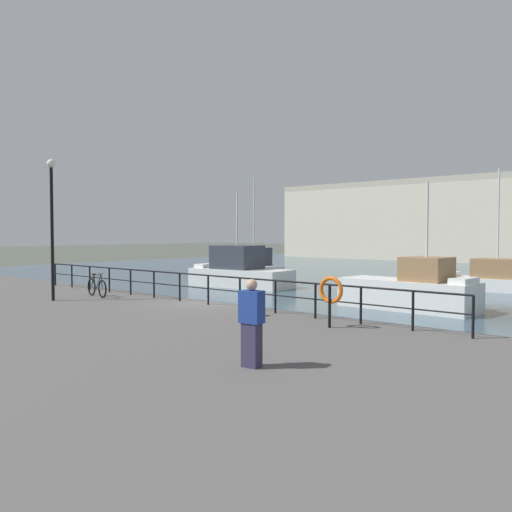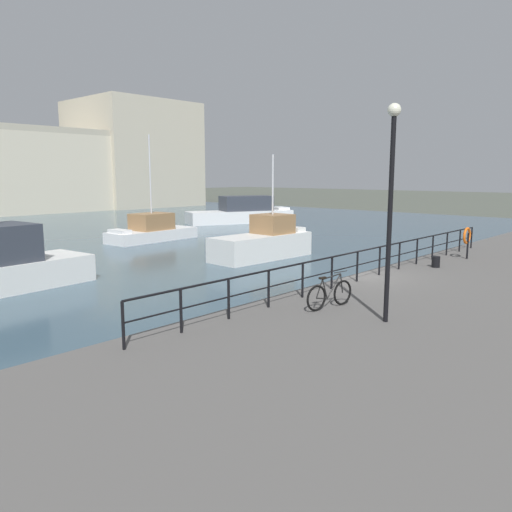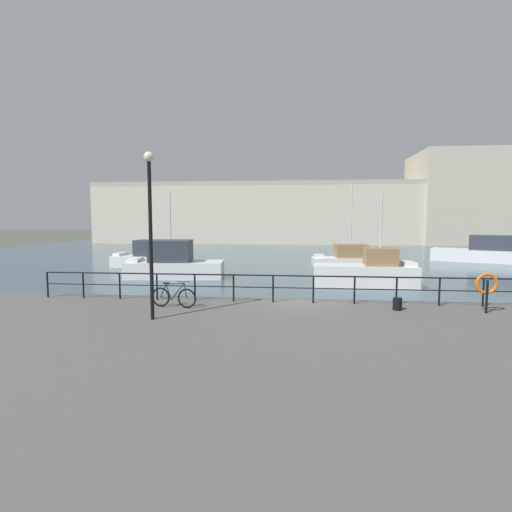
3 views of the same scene
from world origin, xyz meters
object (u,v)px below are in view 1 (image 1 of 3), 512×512
(parked_bicycle, at_px, (97,287))
(quay_lamp_post, at_px, (52,212))
(moored_small_launch, at_px, (251,266))
(mooring_bollard, at_px, (253,309))
(moored_harbor_tender, at_px, (239,271))
(moored_blue_motorboat, at_px, (411,290))
(standing_person, at_px, (252,322))
(moored_green_narrowboat, at_px, (497,279))
(life_ring_stand, at_px, (331,292))

(parked_bicycle, distance_m, quay_lamp_post, 3.46)
(moored_small_launch, xyz_separation_m, mooring_bollard, (16.24, -17.91, 0.17))
(moored_harbor_tender, height_order, mooring_bollard, moored_harbor_tender)
(moored_small_launch, xyz_separation_m, moored_harbor_tender, (4.22, -5.77, 0.15))
(moored_blue_motorboat, height_order, parked_bicycle, moored_blue_motorboat)
(standing_person, bearing_deg, quay_lamp_post, -108.89)
(quay_lamp_post, bearing_deg, moored_small_launch, 111.78)
(moored_green_narrowboat, distance_m, life_ring_stand, 20.44)
(moored_harbor_tender, relative_size, mooring_bollard, 15.27)
(moored_harbor_tender, bearing_deg, moored_blue_motorboat, 163.33)
(moored_small_launch, distance_m, life_ring_stand, 26.33)
(moored_harbor_tender, distance_m, life_ring_stand, 19.36)
(moored_blue_motorboat, xyz_separation_m, life_ring_stand, (2.36, -9.84, 0.91))
(moored_harbor_tender, relative_size, quay_lamp_post, 1.26)
(parked_bicycle, xyz_separation_m, quay_lamp_post, (-0.14, -1.79, 2.95))
(moored_green_narrowboat, height_order, moored_small_launch, moored_small_launch)
(mooring_bollard, relative_size, quay_lamp_post, 0.08)
(life_ring_stand, relative_size, quay_lamp_post, 0.26)
(parked_bicycle, xyz_separation_m, standing_person, (12.29, -4.35, 0.47))
(moored_blue_motorboat, height_order, quay_lamp_post, quay_lamp_post)
(standing_person, bearing_deg, moored_green_narrowboat, -179.64)
(moored_small_launch, height_order, moored_blue_motorboat, moored_small_launch)
(quay_lamp_post, bearing_deg, standing_person, -11.62)
(moored_blue_motorboat, bearing_deg, moored_small_launch, 156.05)
(moored_small_launch, relative_size, standing_person, 4.43)
(quay_lamp_post, bearing_deg, moored_harbor_tender, 104.91)
(moored_blue_motorboat, bearing_deg, moored_green_narrowboat, 90.34)
(parked_bicycle, distance_m, standing_person, 13.04)
(standing_person, bearing_deg, parked_bicycle, -116.75)
(moored_harbor_tender, height_order, parked_bicycle, moored_harbor_tender)
(moored_harbor_tender, relative_size, moored_blue_motorboat, 1.12)
(parked_bicycle, bearing_deg, quay_lamp_post, -85.70)
(moored_small_launch, relative_size, quay_lamp_post, 1.40)
(moored_blue_motorboat, bearing_deg, moored_harbor_tender, 171.14)
(parked_bicycle, height_order, life_ring_stand, life_ring_stand)
(mooring_bollard, bearing_deg, life_ring_stand, -2.17)
(moored_green_narrowboat, bearing_deg, quay_lamp_post, 63.13)
(quay_lamp_post, distance_m, standing_person, 12.93)
(moored_small_launch, xyz_separation_m, moored_blue_motorboat, (16.82, -8.18, 0.02))
(moored_green_narrowboat, xyz_separation_m, quay_lamp_post, (-9.09, -22.40, 3.43))
(parked_bicycle, height_order, mooring_bollard, parked_bicycle)
(parked_bicycle, bearing_deg, standing_person, -10.67)
(moored_harbor_tender, height_order, life_ring_stand, moored_harbor_tender)
(parked_bicycle, bearing_deg, moored_harbor_tender, 116.32)
(mooring_bollard, bearing_deg, moored_blue_motorboat, 86.60)
(parked_bicycle, distance_m, life_ring_stand, 11.02)
(moored_blue_motorboat, height_order, mooring_bollard, moored_blue_motorboat)
(moored_small_launch, bearing_deg, parked_bicycle, 118.12)
(parked_bicycle, bearing_deg, mooring_bollard, 11.70)
(moored_small_launch, distance_m, moored_blue_motorboat, 18.71)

